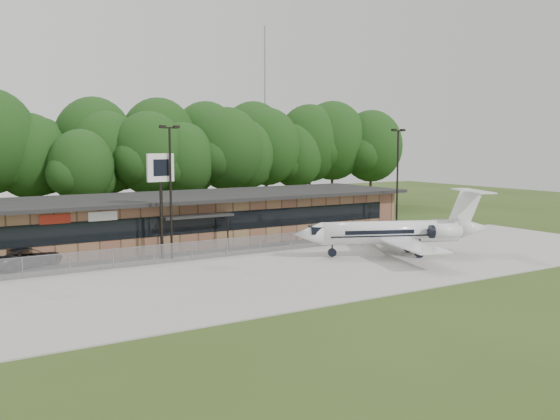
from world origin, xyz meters
TOP-DOWN VIEW (x-y plane):
  - ground at (0.00, 0.00)m, footprint 160.00×160.00m
  - apron at (0.00, 8.00)m, footprint 64.00×18.00m
  - parking_lot at (0.00, 19.50)m, footprint 50.00×9.00m
  - terminal at (-0.00, 23.94)m, footprint 41.00×11.65m
  - fence at (0.00, 15.00)m, footprint 46.00×0.04m
  - treeline at (0.00, 42.00)m, footprint 72.00×12.00m
  - radio_mast at (22.00, 48.00)m, footprint 0.20×0.20m
  - light_pole_mid at (-5.00, 16.50)m, footprint 1.55×0.30m
  - light_pole_right at (18.00, 16.50)m, footprint 1.55×0.30m
  - business_jet at (10.52, 8.33)m, footprint 15.43×13.78m
  - suv at (-15.07, 19.19)m, footprint 5.95×4.37m
  - pole_sign at (-5.66, 16.80)m, footprint 2.14×0.37m

SIDE VIEW (x-z plane):
  - ground at x=0.00m, z-range 0.00..0.00m
  - parking_lot at x=0.00m, z-range 0.00..0.06m
  - apron at x=0.00m, z-range 0.00..0.08m
  - suv at x=-15.07m, z-range 0.00..1.50m
  - fence at x=0.00m, z-range 0.02..1.54m
  - business_jet at x=10.52m, z-range -0.76..4.55m
  - terminal at x=0.00m, z-range 0.03..4.33m
  - light_pole_mid at x=-5.00m, z-range 0.86..11.09m
  - light_pole_right at x=18.00m, z-range 0.86..11.09m
  - pole_sign at x=-5.66m, z-range 2.15..10.28m
  - treeline at x=0.00m, z-range 0.00..15.00m
  - radio_mast at x=22.00m, z-range 0.00..25.00m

